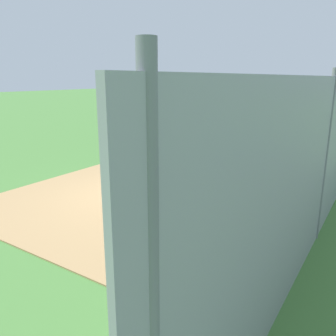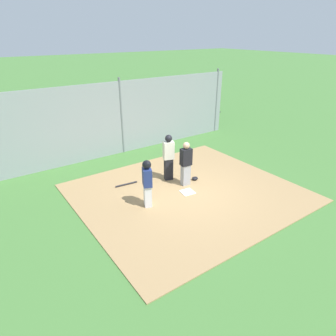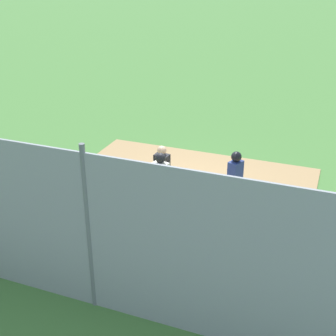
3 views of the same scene
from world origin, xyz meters
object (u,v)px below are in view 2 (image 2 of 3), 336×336
at_px(catcher, 186,163).
at_px(baseball_bat, 126,184).
at_px(runner, 147,181).
at_px(catcher_mask, 195,178).
at_px(home_plate, 187,192).
at_px(parked_car_green, 165,104).
at_px(parked_car_dark, 133,109).
at_px(umpire, 169,156).

distance_m(catcher, baseball_bat, 2.29).
distance_m(runner, catcher_mask, 2.58).
bearing_deg(catcher_mask, runner, 12.74).
distance_m(home_plate, runner, 1.80).
distance_m(baseball_bat, parked_car_green, 10.82).
bearing_deg(parked_car_dark, home_plate, 75.14).
xyz_separation_m(runner, baseball_bat, (-0.10, -1.65, -0.85)).
bearing_deg(runner, umpire, 57.58).
bearing_deg(catcher, runner, -70.41).
height_order(home_plate, parked_car_dark, parked_car_dark).
relative_size(catcher, umpire, 0.93).
bearing_deg(runner, parked_car_dark, 85.27).
relative_size(catcher, runner, 1.04).
relative_size(catcher_mask, parked_car_green, 0.06).
bearing_deg(home_plate, catcher_mask, -144.20).
xyz_separation_m(umpire, runner, (1.63, 1.17, -0.04)).
xyz_separation_m(umpire, parked_car_green, (-5.71, -8.50, -0.33)).
height_order(parked_car_green, parked_car_dark, same).
xyz_separation_m(home_plate, parked_car_green, (-5.77, -9.72, 0.57)).
bearing_deg(runner, catcher, 35.70).
bearing_deg(catcher, parked_car_green, 155.04).
bearing_deg(baseball_bat, home_plate, 137.05).
relative_size(home_plate, umpire, 0.25).
relative_size(umpire, parked_car_dark, 0.40).
bearing_deg(baseball_bat, umpire, 168.76).
xyz_separation_m(catcher, catcher_mask, (-0.51, -0.08, -0.78)).
bearing_deg(catcher, parked_car_dark, 167.91).
xyz_separation_m(runner, catcher_mask, (-2.39, -0.54, -0.82)).
xyz_separation_m(catcher, baseball_bat, (1.78, -1.19, -0.81)).
bearing_deg(parked_car_green, catcher, -118.26).
bearing_deg(catcher, home_plate, -25.03).
distance_m(parked_car_green, parked_car_dark, 2.50).
height_order(umpire, parked_car_dark, umpire).
bearing_deg(catcher_mask, parked_car_dark, -105.02).
bearing_deg(umpire, home_plate, 15.07).
bearing_deg(umpire, runner, -36.56).
height_order(runner, parked_car_dark, runner).
bearing_deg(home_plate, parked_car_green, -120.69).
distance_m(runner, parked_car_green, 12.15).
bearing_deg(parked_car_green, catcher_mask, -116.05).
bearing_deg(parked_car_dark, runner, 67.15).
bearing_deg(umpire, catcher, 37.05).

